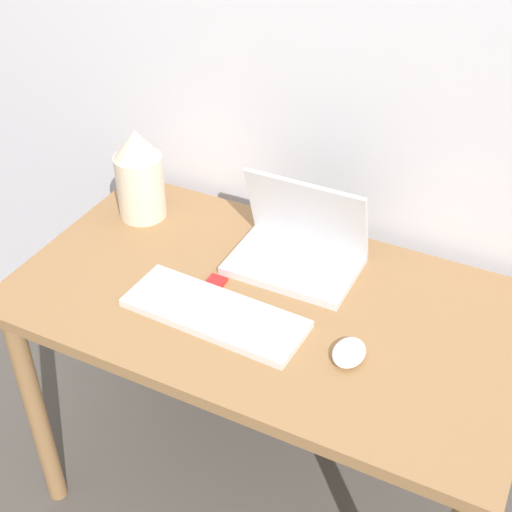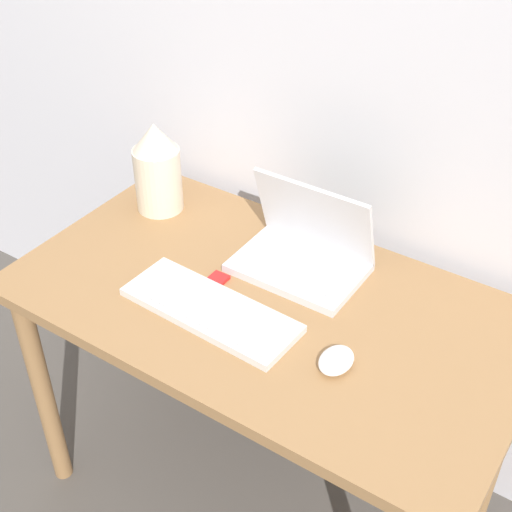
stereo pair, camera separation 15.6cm
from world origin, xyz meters
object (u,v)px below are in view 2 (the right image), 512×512
(keyboard, at_px, (210,309))
(mouse, at_px, (336,360))
(laptop, at_px, (304,250))
(mp3_player, at_px, (215,282))
(vase, at_px, (157,168))

(keyboard, xyz_separation_m, mouse, (0.30, 0.01, 0.00))
(laptop, bearing_deg, mp3_player, -128.89)
(laptop, relative_size, vase, 1.21)
(laptop, relative_size, mouse, 3.28)
(laptop, distance_m, mouse, 0.33)
(keyboard, relative_size, vase, 1.69)
(vase, distance_m, mp3_player, 0.38)
(mouse, bearing_deg, mp3_player, 167.78)
(laptop, height_order, vase, vase)
(laptop, height_order, mp3_player, laptop)
(laptop, bearing_deg, keyboard, -107.86)
(mouse, height_order, vase, vase)
(laptop, relative_size, mp3_player, 4.49)
(mouse, relative_size, vase, 0.37)
(mouse, height_order, mp3_player, mouse)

